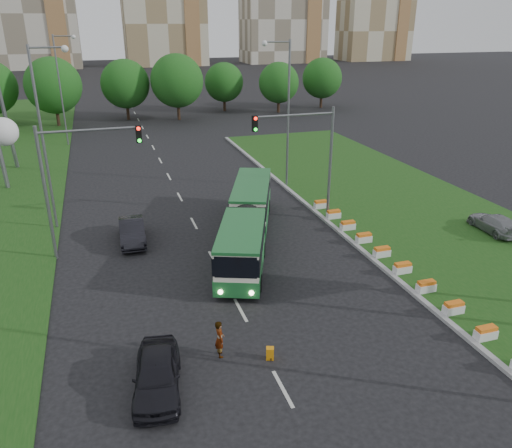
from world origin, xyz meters
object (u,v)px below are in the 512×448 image
object	(u,v)px
car_left_near	(157,374)
shopping_trolley	(270,353)
car_left_far	(132,231)
pedestrian	(220,339)
traffic_mast_median	(309,148)
car_median	(494,223)
articulated_bus	(244,221)
traffic_mast_left	(73,170)

from	to	relation	value
car_left_near	shopping_trolley	world-z (taller)	car_left_near
car_left_far	pedestrian	bearing A→B (deg)	-77.38
car_left_far	pedestrian	world-z (taller)	pedestrian
shopping_trolley	car_left_near	bearing A→B (deg)	-154.71
pedestrian	shopping_trolley	world-z (taller)	pedestrian
car_left_near	shopping_trolley	size ratio (longest dim) A/B	7.85
car_left_far	traffic_mast_median	bearing A→B (deg)	1.47
car_left_far	pedestrian	distance (m)	13.51
car_median	pedestrian	size ratio (longest dim) A/B	2.45
articulated_bus	shopping_trolley	size ratio (longest dim) A/B	27.28
traffic_mast_left	shopping_trolley	distance (m)	15.92
traffic_mast_median	shopping_trolley	bearing A→B (deg)	-118.49
traffic_mast_median	car_left_far	xyz separation A→B (m)	(-12.16, 0.05, -4.62)
car_left_far	pedestrian	xyz separation A→B (m)	(2.56, -13.26, 0.11)
car_left_near	car_left_far	bearing A→B (deg)	98.23
car_median	shopping_trolley	bearing A→B (deg)	26.43
articulated_bus	pedestrian	size ratio (longest dim) A/B	8.96
traffic_mast_left	car_median	world-z (taller)	traffic_mast_left
car_median	pedestrian	distance (m)	21.96
car_median	shopping_trolley	distance (m)	20.46
pedestrian	shopping_trolley	bearing A→B (deg)	-111.55
pedestrian	car_median	bearing A→B (deg)	-67.99
traffic_mast_median	car_median	size ratio (longest dim) A/B	1.93
traffic_mast_median	shopping_trolley	xyz separation A→B (m)	(-7.65, -14.09, -5.07)
articulated_bus	traffic_mast_median	bearing A→B (deg)	44.32
car_left_near	car_left_far	distance (m)	14.63
car_left_near	pedestrian	distance (m)	3.12
articulated_bus	car_left_near	distance (m)	14.19
traffic_mast_left	articulated_bus	distance (m)	10.60
articulated_bus	car_median	xyz separation A→B (m)	(16.45, -3.59, -0.78)
traffic_mast_median	shopping_trolley	size ratio (longest dim) A/B	14.40
car_median	car_left_far	bearing A→B (deg)	-11.52
traffic_mast_median	traffic_mast_left	size ratio (longest dim) A/B	1.00
shopping_trolley	traffic_mast_median	bearing A→B (deg)	80.89
traffic_mast_median	articulated_bus	bearing A→B (deg)	-156.84
car_left_far	car_median	xyz separation A→B (m)	(23.26, -5.93, 0.02)
car_left_near	shopping_trolley	bearing A→B (deg)	15.11
car_left_near	pedestrian	world-z (taller)	pedestrian
articulated_bus	car_median	size ratio (longest dim) A/B	3.66
articulated_bus	shopping_trolley	world-z (taller)	articulated_bus
car_left_far	car_left_near	bearing A→B (deg)	-89.27
traffic_mast_left	traffic_mast_median	bearing A→B (deg)	3.77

